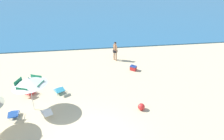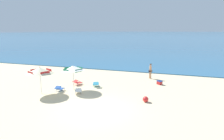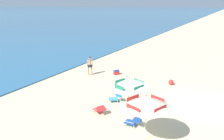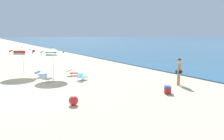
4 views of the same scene
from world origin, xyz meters
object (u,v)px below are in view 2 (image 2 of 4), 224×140
at_px(cooler_box, 159,83).
at_px(lounge_chair_spare_folded, 78,91).
at_px(lounge_chair_beside_umbrella, 60,88).
at_px(person_standing_near_shore, 150,70).
at_px(beach_ball, 146,99).
at_px(lounge_chair_facing_sea, 96,84).
at_px(beach_umbrella_striped_main, 73,68).
at_px(beach_umbrella_striped_second, 40,70).
at_px(lounge_chair_under_umbrella, 77,82).

bearing_deg(cooler_box, lounge_chair_spare_folded, -141.13).
xyz_separation_m(lounge_chair_beside_umbrella, cooler_box, (8.27, 5.03, -0.07)).
xyz_separation_m(person_standing_near_shore, beach_ball, (0.60, -7.33, -0.77)).
bearing_deg(lounge_chair_facing_sea, beach_ball, -25.88).
height_order(lounge_chair_beside_umbrella, cooler_box, lounge_chair_beside_umbrella).
distance_m(beach_umbrella_striped_main, beach_umbrella_striped_second, 2.77).
xyz_separation_m(beach_umbrella_striped_main, beach_ball, (6.63, -0.89, -1.79)).
height_order(lounge_chair_under_umbrella, lounge_chair_facing_sea, lounge_chair_under_umbrella).
height_order(beach_umbrella_striped_second, lounge_chair_under_umbrella, beach_umbrella_striped_second).
distance_m(lounge_chair_spare_folded, person_standing_near_shore, 8.89).
relative_size(beach_umbrella_striped_main, cooler_box, 4.86).
bearing_deg(lounge_chair_under_umbrella, cooler_box, 19.06).
relative_size(lounge_chair_beside_umbrella, person_standing_near_shore, 0.52).
xyz_separation_m(lounge_chair_beside_umbrella, person_standing_near_shore, (7.07, 7.14, 0.72)).
bearing_deg(beach_ball, lounge_chair_beside_umbrella, 178.56).
height_order(lounge_chair_facing_sea, person_standing_near_shore, person_standing_near_shore).
distance_m(beach_umbrella_striped_main, person_standing_near_shore, 8.88).
height_order(lounge_chair_beside_umbrella, person_standing_near_shore, person_standing_near_shore).
height_order(cooler_box, beach_ball, beach_ball).
bearing_deg(beach_umbrella_striped_main, lounge_chair_spare_folded, -41.50).
distance_m(cooler_box, beach_ball, 5.26).
bearing_deg(beach_ball, lounge_chair_under_umbrella, 160.45).
relative_size(beach_umbrella_striped_second, lounge_chair_facing_sea, 2.71).
distance_m(lounge_chair_beside_umbrella, lounge_chair_facing_sea, 3.41).
height_order(beach_umbrella_striped_second, beach_ball, beach_umbrella_striped_second).
bearing_deg(lounge_chair_facing_sea, cooler_box, 25.31).
relative_size(lounge_chair_beside_umbrella, lounge_chair_facing_sea, 0.89).
height_order(lounge_chair_beside_umbrella, lounge_chair_facing_sea, lounge_chair_beside_umbrella).
height_order(person_standing_near_shore, beach_ball, person_standing_near_shore).
xyz_separation_m(lounge_chair_under_umbrella, cooler_box, (7.76, 2.68, -0.07)).
height_order(beach_umbrella_striped_main, lounge_chair_beside_umbrella, beach_umbrella_striped_main).
distance_m(lounge_chair_beside_umbrella, beach_ball, 7.67).
distance_m(lounge_chair_facing_sea, beach_ball, 5.73).
bearing_deg(beach_umbrella_striped_main, lounge_chair_facing_sea, 47.58).
bearing_deg(lounge_chair_facing_sea, beach_umbrella_striped_second, -137.20).
relative_size(cooler_box, beach_ball, 1.38).
relative_size(lounge_chair_facing_sea, lounge_chair_spare_folded, 0.98).
distance_m(lounge_chair_under_umbrella, beach_ball, 7.60).
distance_m(beach_umbrella_striped_second, person_standing_near_shore, 11.61).
bearing_deg(beach_umbrella_striped_main, cooler_box, 30.94).
relative_size(beach_umbrella_striped_second, cooler_box, 4.48).
bearing_deg(lounge_chair_under_umbrella, beach_umbrella_striped_second, -115.51).
height_order(lounge_chair_facing_sea, lounge_chair_spare_folded, lounge_chair_spare_folded).
bearing_deg(beach_ball, cooler_box, 83.45).
distance_m(beach_umbrella_striped_main, cooler_box, 8.62).
bearing_deg(cooler_box, person_standing_near_shore, 119.69).
distance_m(lounge_chair_spare_folded, cooler_box, 8.15).
distance_m(lounge_chair_facing_sea, cooler_box, 6.37).
bearing_deg(lounge_chair_spare_folded, beach_umbrella_striped_second, -162.38).
height_order(beach_umbrella_striped_main, lounge_chair_spare_folded, beach_umbrella_striped_main).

